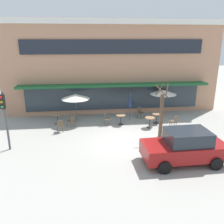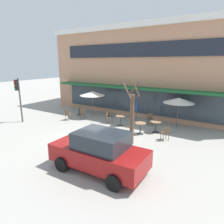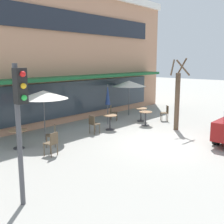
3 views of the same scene
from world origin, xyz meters
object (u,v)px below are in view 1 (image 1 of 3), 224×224
object	(u,v)px
cafe_table_streetside	(121,118)
cafe_chair_4	(60,125)
cafe_table_mid_patio	(150,121)
traffic_light_pole	(4,112)
cafe_chair_2	(140,112)
cafe_chair_0	(174,121)
street_tree	(161,113)
cafe_chair_1	(106,118)
cafe_chair_3	(71,120)
parked_sedan	(185,147)
cafe_table_by_tree	(57,117)
patio_umbrella_green_folded	(163,92)
patio_umbrella_cream_folded	(76,97)
cafe_table_near_wall	(157,117)
patio_umbrella_corner_open	(130,100)

from	to	relation	value
cafe_table_streetside	cafe_chair_4	distance (m)	4.44
cafe_table_mid_patio	traffic_light_pole	size ratio (longest dim) A/B	0.22
cafe_chair_4	cafe_chair_2	bearing A→B (deg)	20.84
traffic_light_pole	cafe_chair_0	bearing A→B (deg)	12.41
cafe_chair_0	cafe_chair_4	bearing A→B (deg)	179.60
cafe_table_streetside	cafe_chair_4	size ratio (longest dim) A/B	0.85
cafe_chair_0	street_tree	world-z (taller)	street_tree
cafe_chair_1	cafe_chair_3	size ratio (longest dim) A/B	1.00
cafe_chair_4	parked_sedan	size ratio (longest dim) A/B	0.21
cafe_table_streetside	cafe_chair_1	xyz separation A→B (m)	(-1.09, 0.10, 0.01)
cafe_table_mid_patio	traffic_light_pole	bearing A→B (deg)	-164.02
traffic_light_pole	cafe_table_streetside	bearing A→B (deg)	25.83
cafe_table_by_tree	cafe_chair_3	bearing A→B (deg)	-37.48
cafe_table_by_tree	cafe_table_mid_patio	bearing A→B (deg)	-13.29
traffic_light_pole	street_tree	bearing A→B (deg)	5.35
cafe_table_streetside	cafe_table_mid_patio	xyz separation A→B (m)	(1.97, -0.82, 0.00)
cafe_chair_1	parked_sedan	bearing A→B (deg)	-59.97
cafe_chair_2	traffic_light_pole	distance (m)	10.10
cafe_chair_0	cafe_chair_4	world-z (taller)	same
patio_umbrella_green_folded	traffic_light_pole	bearing A→B (deg)	-154.89
cafe_chair_0	cafe_chair_1	distance (m)	4.92
patio_umbrella_cream_folded	traffic_light_pole	bearing A→B (deg)	-130.86
patio_umbrella_cream_folded	cafe_chair_2	world-z (taller)	patio_umbrella_cream_folded
cafe_table_near_wall	parked_sedan	xyz separation A→B (m)	(-0.34, -5.89, 0.36)
patio_umbrella_cream_folded	cafe_chair_2	distance (m)	5.27
patio_umbrella_green_folded	cafe_chair_4	bearing A→B (deg)	-162.08
patio_umbrella_corner_open	traffic_light_pole	world-z (taller)	traffic_light_pole
cafe_table_mid_patio	cafe_chair_1	xyz separation A→B (m)	(-3.05, 0.92, 0.01)
cafe_table_streetside	cafe_chair_0	xyz separation A→B (m)	(3.70, -1.03, 0.01)
cafe_chair_2	cafe_table_near_wall	bearing A→B (deg)	-54.89
cafe_table_by_tree	traffic_light_pole	size ratio (longest dim) A/B	0.22
cafe_chair_0	cafe_chair_1	bearing A→B (deg)	166.69
cafe_chair_4	street_tree	size ratio (longest dim) A/B	0.25
traffic_light_pole	patio_umbrella_cream_folded	bearing A→B (deg)	49.14
cafe_table_near_wall	cafe_table_mid_patio	world-z (taller)	same
cafe_chair_1	street_tree	xyz separation A→B (m)	(3.28, -2.62, 1.08)
cafe_chair_4	parked_sedan	xyz separation A→B (m)	(6.71, -4.91, 0.35)
cafe_chair_2	cafe_table_by_tree	bearing A→B (deg)	-174.69
cafe_table_by_tree	cafe_chair_3	size ratio (longest dim) A/B	0.85
cafe_chair_4	traffic_light_pole	distance (m)	4.00
cafe_table_streetside	cafe_chair_3	world-z (taller)	cafe_chair_3
patio_umbrella_cream_folded	cafe_chair_3	xyz separation A→B (m)	(-0.34, -0.98, -1.50)
cafe_table_near_wall	traffic_light_pole	distance (m)	10.42
cafe_table_by_tree	patio_umbrella_corner_open	bearing A→B (deg)	1.66
cafe_chair_2	street_tree	world-z (taller)	street_tree
cafe_table_by_tree	patio_umbrella_cream_folded	xyz separation A→B (m)	(1.40, 0.17, 1.51)
cafe_chair_2	cafe_chair_4	bearing A→B (deg)	-159.16
cafe_table_near_wall	cafe_chair_2	size ratio (longest dim) A/B	0.85
cafe_chair_2	traffic_light_pole	xyz separation A→B (m)	(-8.75, -4.73, 1.77)
cafe_chair_0	cafe_table_mid_patio	bearing A→B (deg)	172.94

